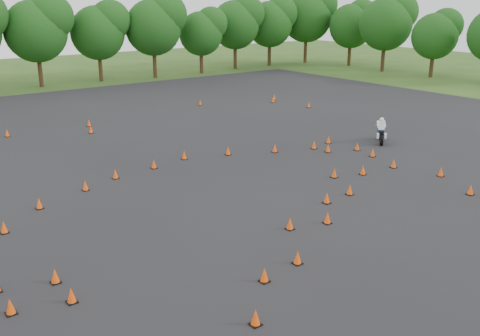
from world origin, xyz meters
name	(u,v)px	position (x,y,z in m)	size (l,w,h in m)	color
ground	(301,221)	(0.00, 0.00, 0.00)	(140.00, 140.00, 0.00)	#2D5119
asphalt_pad	(215,182)	(0.00, 6.00, 0.01)	(62.00, 62.00, 0.00)	black
treeline	(63,44)	(3.35, 35.01, 4.46)	(86.60, 32.14, 10.61)	#184413
traffic_cones	(218,180)	(-0.13, 5.56, 0.23)	(35.84, 33.23, 0.45)	#FA4E0A
rider_white	(381,130)	(12.27, 5.97, 0.80)	(2.05, 0.63, 1.58)	white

